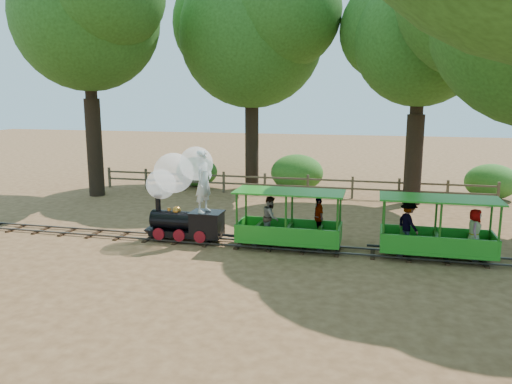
% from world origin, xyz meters
% --- Properties ---
extents(ground, '(90.00, 90.00, 0.00)m').
position_xyz_m(ground, '(0.00, 0.00, 0.00)').
color(ground, '#A16F45').
rests_on(ground, ground).
extents(track, '(22.00, 1.00, 0.10)m').
position_xyz_m(track, '(0.00, 0.00, 0.07)').
color(track, '#3F3D3A').
rests_on(track, ground).
extents(locomotive, '(2.66, 1.25, 3.06)m').
position_xyz_m(locomotive, '(-1.89, 0.06, 1.74)').
color(locomotive, black).
rests_on(locomotive, ground).
extents(carriage_front, '(3.21, 1.40, 1.67)m').
position_xyz_m(carriage_front, '(1.54, 0.03, 0.77)').
color(carriage_front, '#22871D').
rests_on(carriage_front, track).
extents(carriage_rear, '(3.21, 1.31, 1.67)m').
position_xyz_m(carriage_rear, '(5.64, 0.01, 0.79)').
color(carriage_rear, '#22871D').
rests_on(carriage_rear, track).
extents(oak_nw, '(7.94, 6.98, 11.04)m').
position_xyz_m(oak_nw, '(-8.53, 6.09, 8.18)').
color(oak_nw, '#2D2116').
rests_on(oak_nw, ground).
extents(oak_nc, '(8.57, 7.55, 10.78)m').
position_xyz_m(oak_nc, '(-2.03, 9.59, 7.70)').
color(oak_nc, '#2D2116').
rests_on(oak_nc, ground).
extents(oak_ne, '(6.65, 5.85, 9.38)m').
position_xyz_m(oak_ne, '(5.47, 7.57, 6.97)').
color(oak_ne, '#2D2116').
rests_on(oak_ne, ground).
extents(fence, '(18.10, 0.10, 1.00)m').
position_xyz_m(fence, '(0.00, 8.00, 0.58)').
color(fence, brown).
rests_on(fence, ground).
extents(shrub_west, '(2.14, 1.65, 1.48)m').
position_xyz_m(shrub_west, '(-4.84, 9.30, 0.74)').
color(shrub_west, '#2D6B1E').
rests_on(shrub_west, ground).
extents(shrub_mid_w, '(2.54, 1.96, 1.76)m').
position_xyz_m(shrub_mid_w, '(0.29, 9.30, 0.88)').
color(shrub_mid_w, '#2D6B1E').
rests_on(shrub_mid_w, ground).
extents(shrub_mid_e, '(2.05, 1.58, 1.42)m').
position_xyz_m(shrub_mid_e, '(0.13, 9.30, 0.71)').
color(shrub_mid_e, '#2D6B1E').
rests_on(shrub_mid_e, ground).
extents(shrub_east, '(2.28, 1.75, 1.58)m').
position_xyz_m(shrub_east, '(8.96, 9.30, 0.79)').
color(shrub_east, '#2D6B1E').
rests_on(shrub_east, ground).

